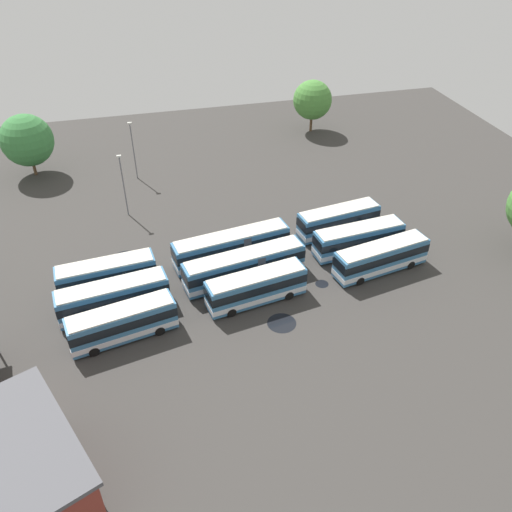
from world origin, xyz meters
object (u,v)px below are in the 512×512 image
bus_row0_slot1 (358,239)px  bus_row2_slot1 (113,297)px  bus_row1_slot0 (232,246)px  tree_northeast (27,140)px  bus_row0_slot2 (381,257)px  bus_row1_slot1 (245,266)px  bus_row2_slot2 (122,323)px  lamp_post_far_corner (123,183)px  bus_row2_slot0 (107,275)px  bus_row0_slot0 (338,220)px  lamp_post_near_entrance (133,148)px  depot_building (10,483)px  tree_south_edge (312,100)px  bus_row1_slot2 (256,287)px

bus_row0_slot1 → bus_row2_slot1: 28.29m
bus_row1_slot0 → tree_northeast: tree_northeast is taller
bus_row0_slot2 → bus_row1_slot1: 15.15m
bus_row0_slot2 → bus_row2_slot2: bearing=7.2°
tree_northeast → lamp_post_far_corner: bearing=130.0°
bus_row2_slot0 → bus_row2_slot2: (-1.22, 7.90, -0.00)m
bus_row0_slot0 → bus_row2_slot0: bearing=8.3°
bus_row0_slot1 → bus_row1_slot0: 14.76m
bus_row0_slot0 → lamp_post_near_entrance: 31.26m
bus_row1_slot0 → depot_building: size_ratio=0.96×
tree_northeast → bus_row1_slot0: bearing=130.2°
lamp_post_near_entrance → tree_south_edge: (-30.42, -10.34, 0.77)m
bus_row1_slot1 → lamp_post_far_corner: size_ratio=1.63×
bus_row0_slot0 → bus_row1_slot2: same height
bus_row2_slot2 → tree_northeast: size_ratio=1.15×
bus_row0_slot1 → tree_northeast: tree_northeast is taller
bus_row2_slot0 → lamp_post_near_entrance: (-4.81, -25.04, 2.87)m
bus_row2_slot2 → lamp_post_near_entrance: size_ratio=1.23×
bus_row1_slot1 → lamp_post_far_corner: 20.83m
lamp_post_far_corner → bus_row2_slot2: bearing=85.8°
bus_row1_slot1 → tree_northeast: tree_northeast is taller
bus_row0_slot2 → bus_row2_slot2: same height
tree_northeast → depot_building: bearing=93.2°
bus_row2_slot1 → bus_row2_slot2: 4.09m
bus_row2_slot0 → lamp_post_far_corner: (-2.90, -14.95, 2.82)m
depot_building → bus_row0_slot0: bearing=-141.3°
bus_row2_slot0 → bus_row1_slot1: bearing=171.9°
bus_row1_slot1 → depot_building: depot_building is taller
bus_row1_slot1 → bus_row2_slot1: size_ratio=1.22×
bus_row2_slot0 → bus_row2_slot2: same height
bus_row1_slot2 → lamp_post_far_corner: size_ratio=1.28×
bus_row1_slot2 → bus_row2_slot0: same height
bus_row0_slot0 → bus_row1_slot1: size_ratio=0.77×
bus_row0_slot2 → lamp_post_far_corner: (26.64, -19.26, 2.82)m
bus_row1_slot2 → bus_row2_slot0: (14.82, -5.90, -0.00)m
lamp_post_far_corner → tree_south_edge: bearing=-147.7°
bus_row0_slot1 → tree_northeast: (38.30, -30.31, 3.59)m
bus_row1_slot0 → lamp_post_far_corner: size_ratio=1.63×
bus_row0_slot0 → tree_south_edge: bearing=-103.3°
bus_row0_slot1 → bus_row2_slot0: (28.58, -0.30, -0.00)m
bus_row2_slot1 → depot_building: 21.03m
bus_row0_slot0 → bus_row1_slot1: (13.26, 6.16, 0.00)m
bus_row0_slot2 → bus_row1_slot1: (14.98, -2.22, 0.00)m
bus_row0_slot1 → tree_south_edge: 36.48m
tree_south_edge → depot_building: bearing=54.6°
bus_row0_slot0 → bus_row2_slot1: 28.44m
tree_south_edge → bus_row0_slot0: bearing=76.7°
bus_row1_slot1 → depot_building: size_ratio=0.96×
depot_building → bus_row2_slot1: bearing=-110.2°
bus_row1_slot2 → lamp_post_far_corner: 24.18m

